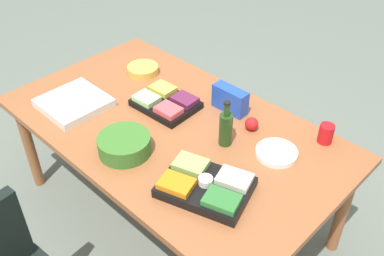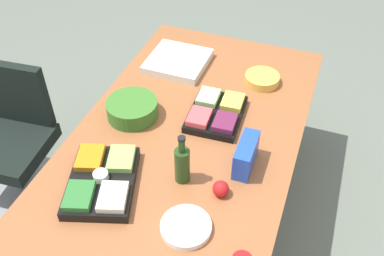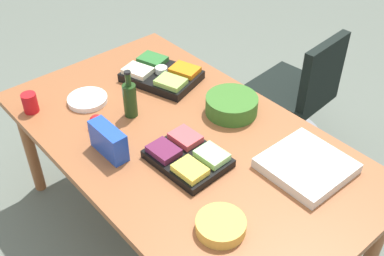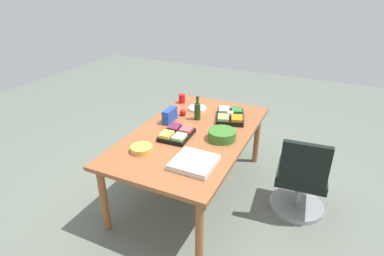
{
  "view_description": "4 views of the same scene",
  "coord_description": "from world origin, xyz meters",
  "px_view_note": "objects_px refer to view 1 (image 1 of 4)",
  "views": [
    {
      "loc": [
        1.48,
        -1.36,
        2.28
      ],
      "look_at": [
        0.12,
        0.04,
        0.76
      ],
      "focal_mm": 41.37,
      "sensor_mm": 36.0,
      "label": 1
    },
    {
      "loc": [
        1.58,
        0.6,
        2.31
      ],
      "look_at": [
        0.02,
        0.03,
        0.79
      ],
      "focal_mm": 40.66,
      "sensor_mm": 36.0,
      "label": 2
    },
    {
      "loc": [
        -1.42,
        1.16,
        2.26
      ],
      "look_at": [
        -0.04,
        -0.03,
        0.81
      ],
      "focal_mm": 44.04,
      "sensor_mm": 36.0,
      "label": 3
    },
    {
      "loc": [
        -2.65,
        -1.24,
        2.23
      ],
      "look_at": [
        -0.08,
        -0.03,
        0.83
      ],
      "focal_mm": 29.31,
      "sensor_mm": 36.0,
      "label": 4
    }
  ],
  "objects_px": {
    "paper_plate_stack": "(277,153)",
    "wine_bottle": "(226,128)",
    "conference_table": "(172,135)",
    "fruit_platter": "(166,102)",
    "salad_bowl": "(124,145)",
    "chip_bag_blue": "(230,99)",
    "veggie_tray": "(205,186)",
    "pizza_box": "(74,103)",
    "red_solo_cup": "(326,134)",
    "chip_bowl": "(143,70)",
    "apple_red": "(252,124)"
  },
  "relations": [
    {
      "from": "chip_bowl",
      "to": "salad_bowl",
      "type": "relative_size",
      "value": 0.74
    },
    {
      "from": "fruit_platter",
      "to": "chip_bag_blue",
      "type": "distance_m",
      "value": 0.39
    },
    {
      "from": "conference_table",
      "to": "apple_red",
      "type": "height_order",
      "value": "apple_red"
    },
    {
      "from": "chip_bag_blue",
      "to": "salad_bowl",
      "type": "bearing_deg",
      "value": -102.49
    },
    {
      "from": "chip_bowl",
      "to": "paper_plate_stack",
      "type": "height_order",
      "value": "chip_bowl"
    },
    {
      "from": "apple_red",
      "to": "fruit_platter",
      "type": "xyz_separation_m",
      "value": [
        -0.51,
        -0.18,
        -0.01
      ]
    },
    {
      "from": "conference_table",
      "to": "pizza_box",
      "type": "height_order",
      "value": "pizza_box"
    },
    {
      "from": "veggie_tray",
      "to": "fruit_platter",
      "type": "bearing_deg",
      "value": 151.71
    },
    {
      "from": "apple_red",
      "to": "paper_plate_stack",
      "type": "bearing_deg",
      "value": -19.44
    },
    {
      "from": "chip_bowl",
      "to": "chip_bag_blue",
      "type": "distance_m",
      "value": 0.7
    },
    {
      "from": "red_solo_cup",
      "to": "wine_bottle",
      "type": "relative_size",
      "value": 0.4
    },
    {
      "from": "pizza_box",
      "to": "paper_plate_stack",
      "type": "bearing_deg",
      "value": 23.58
    },
    {
      "from": "fruit_platter",
      "to": "wine_bottle",
      "type": "distance_m",
      "value": 0.49
    },
    {
      "from": "fruit_platter",
      "to": "chip_bag_blue",
      "type": "xyz_separation_m",
      "value": [
        0.3,
        0.24,
        0.04
      ]
    },
    {
      "from": "pizza_box",
      "to": "paper_plate_stack",
      "type": "height_order",
      "value": "pizza_box"
    },
    {
      "from": "red_solo_cup",
      "to": "chip_bag_blue",
      "type": "height_order",
      "value": "chip_bag_blue"
    },
    {
      "from": "chip_bowl",
      "to": "salad_bowl",
      "type": "distance_m",
      "value": 0.81
    },
    {
      "from": "veggie_tray",
      "to": "pizza_box",
      "type": "relative_size",
      "value": 1.37
    },
    {
      "from": "veggie_tray",
      "to": "salad_bowl",
      "type": "height_order",
      "value": "salad_bowl"
    },
    {
      "from": "apple_red",
      "to": "salad_bowl",
      "type": "height_order",
      "value": "salad_bowl"
    },
    {
      "from": "red_solo_cup",
      "to": "apple_red",
      "type": "relative_size",
      "value": 1.45
    },
    {
      "from": "apple_red",
      "to": "wine_bottle",
      "type": "distance_m",
      "value": 0.21
    },
    {
      "from": "veggie_tray",
      "to": "wine_bottle",
      "type": "distance_m",
      "value": 0.38
    },
    {
      "from": "conference_table",
      "to": "fruit_platter",
      "type": "height_order",
      "value": "fruit_platter"
    },
    {
      "from": "salad_bowl",
      "to": "red_solo_cup",
      "type": "bearing_deg",
      "value": 48.62
    },
    {
      "from": "paper_plate_stack",
      "to": "wine_bottle",
      "type": "xyz_separation_m",
      "value": [
        -0.26,
        -0.11,
        0.09
      ]
    },
    {
      "from": "paper_plate_stack",
      "to": "salad_bowl",
      "type": "xyz_separation_m",
      "value": [
        -0.59,
        -0.54,
        0.03
      ]
    },
    {
      "from": "wine_bottle",
      "to": "red_solo_cup",
      "type": "bearing_deg",
      "value": 45.7
    },
    {
      "from": "red_solo_cup",
      "to": "veggie_tray",
      "type": "relative_size",
      "value": 0.22
    },
    {
      "from": "conference_table",
      "to": "veggie_tray",
      "type": "height_order",
      "value": "veggie_tray"
    },
    {
      "from": "apple_red",
      "to": "wine_bottle",
      "type": "relative_size",
      "value": 0.28
    },
    {
      "from": "veggie_tray",
      "to": "pizza_box",
      "type": "bearing_deg",
      "value": -178.17
    },
    {
      "from": "chip_bag_blue",
      "to": "wine_bottle",
      "type": "bearing_deg",
      "value": -54.2
    },
    {
      "from": "chip_bowl",
      "to": "pizza_box",
      "type": "xyz_separation_m",
      "value": [
        -0.0,
        -0.54,
        -0.0
      ]
    },
    {
      "from": "apple_red",
      "to": "pizza_box",
      "type": "height_order",
      "value": "apple_red"
    },
    {
      "from": "pizza_box",
      "to": "red_solo_cup",
      "type": "bearing_deg",
      "value": 31.57
    },
    {
      "from": "paper_plate_stack",
      "to": "chip_bag_blue",
      "type": "distance_m",
      "value": 0.47
    },
    {
      "from": "apple_red",
      "to": "veggie_tray",
      "type": "distance_m",
      "value": 0.55
    },
    {
      "from": "conference_table",
      "to": "wine_bottle",
      "type": "distance_m",
      "value": 0.38
    },
    {
      "from": "pizza_box",
      "to": "salad_bowl",
      "type": "height_order",
      "value": "salad_bowl"
    },
    {
      "from": "red_solo_cup",
      "to": "salad_bowl",
      "type": "xyz_separation_m",
      "value": [
        -0.71,
        -0.81,
        -0.01
      ]
    },
    {
      "from": "salad_bowl",
      "to": "chip_bag_blue",
      "type": "xyz_separation_m",
      "value": [
        0.15,
        0.68,
        0.03
      ]
    },
    {
      "from": "salad_bowl",
      "to": "wine_bottle",
      "type": "height_order",
      "value": "wine_bottle"
    },
    {
      "from": "chip_bowl",
      "to": "chip_bag_blue",
      "type": "height_order",
      "value": "chip_bag_blue"
    },
    {
      "from": "conference_table",
      "to": "red_solo_cup",
      "type": "xyz_separation_m",
      "value": [
        0.7,
        0.48,
        0.12
      ]
    },
    {
      "from": "salad_bowl",
      "to": "chip_bowl",
      "type": "bearing_deg",
      "value": 132.37
    },
    {
      "from": "chip_bag_blue",
      "to": "veggie_tray",
      "type": "bearing_deg",
      "value": -59.34
    },
    {
      "from": "red_solo_cup",
      "to": "chip_bowl",
      "type": "xyz_separation_m",
      "value": [
        -1.26,
        -0.21,
        -0.03
      ]
    },
    {
      "from": "veggie_tray",
      "to": "apple_red",
      "type": "bearing_deg",
      "value": 104.79
    },
    {
      "from": "chip_bowl",
      "to": "red_solo_cup",
      "type": "bearing_deg",
      "value": 9.65
    }
  ]
}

